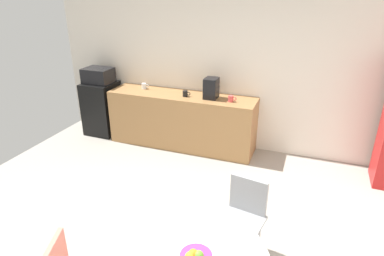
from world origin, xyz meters
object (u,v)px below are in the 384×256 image
(mini_fridge, at_px, (102,108))
(mug_red, at_px, (144,86))
(mug_white, at_px, (185,94))
(mug_green, at_px, (231,99))
(coffee_maker, at_px, (211,88))
(microwave, at_px, (98,76))
(chair_gray, at_px, (244,210))

(mini_fridge, height_order, mug_red, mug_red)
(mini_fridge, distance_m, mug_white, 1.73)
(mug_green, relative_size, mug_red, 1.00)
(mug_red, distance_m, coffee_maker, 1.22)
(mini_fridge, distance_m, coffee_maker, 2.15)
(microwave, bearing_deg, chair_gray, -34.36)
(microwave, xyz_separation_m, mug_green, (2.40, -0.06, -0.13))
(mug_green, height_order, coffee_maker, coffee_maker)
(mini_fridge, bearing_deg, chair_gray, -34.36)
(mug_red, bearing_deg, microwave, -174.40)
(mug_red, bearing_deg, coffee_maker, -3.92)
(chair_gray, xyz_separation_m, mug_green, (-0.68, 2.05, 0.43))
(mini_fridge, bearing_deg, coffee_maker, 0.00)
(mug_white, height_order, coffee_maker, coffee_maker)
(mini_fridge, xyz_separation_m, mug_red, (0.85, 0.08, 0.48))
(mug_white, relative_size, mug_red, 1.00)
(microwave, distance_m, chair_gray, 3.77)
(mug_white, bearing_deg, coffee_maker, 8.95)
(microwave, relative_size, mug_red, 3.72)
(chair_gray, bearing_deg, coffee_maker, 115.68)
(mug_white, bearing_deg, microwave, 177.79)
(mini_fridge, distance_m, microwave, 0.60)
(microwave, distance_m, mug_red, 0.86)
(mini_fridge, distance_m, mug_red, 0.98)
(mug_green, bearing_deg, mug_white, -179.74)
(chair_gray, height_order, mug_red, mug_red)
(chair_gray, bearing_deg, mug_green, 108.31)
(chair_gray, distance_m, mug_green, 2.20)
(mug_white, xyz_separation_m, coffee_maker, (0.41, 0.06, 0.11))
(mini_fridge, xyz_separation_m, coffee_maker, (2.07, 0.00, 0.59))
(microwave, xyz_separation_m, mug_red, (0.85, 0.08, -0.13))
(chair_gray, distance_m, coffee_maker, 2.40)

